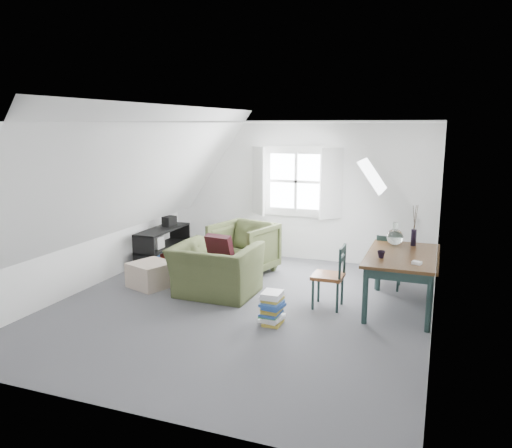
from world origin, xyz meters
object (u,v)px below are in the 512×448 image
at_px(armchair_near, 216,295).
at_px(magazine_stack, 272,308).
at_px(dining_chair_far, 389,260).
at_px(media_shelf, 162,248).
at_px(ottoman, 151,274).
at_px(dining_table, 402,261).
at_px(dining_chair_near, 331,275).
at_px(armchair_far, 244,273).

bearing_deg(armchair_near, magazine_stack, 147.63).
distance_m(armchair_near, dining_chair_far, 2.67).
bearing_deg(media_shelf, ottoman, -64.70).
relative_size(dining_table, dining_chair_near, 1.75).
height_order(armchair_far, dining_chair_far, dining_chair_far).
height_order(armchair_near, ottoman, ottoman).
xyz_separation_m(armchair_far, media_shelf, (-1.57, -0.04, 0.29)).
xyz_separation_m(dining_table, media_shelf, (-4.20, 0.79, -0.38)).
xyz_separation_m(ottoman, dining_chair_far, (3.44, 1.21, 0.25)).
xyz_separation_m(armchair_near, dining_chair_far, (2.33, 1.22, 0.44)).
xyz_separation_m(armchair_near, media_shelf, (-1.61, 1.16, 0.29)).
xyz_separation_m(armchair_far, magazine_stack, (1.16, -1.93, 0.21)).
relative_size(armchair_near, ottoman, 2.04).
bearing_deg(media_shelf, dining_table, -8.72).
relative_size(armchair_near, dining_chair_far, 1.37).
xyz_separation_m(dining_chair_far, magazine_stack, (-1.21, -1.96, -0.24)).
height_order(dining_table, dining_chair_far, dining_chair_far).
bearing_deg(media_shelf, dining_chair_far, 2.85).
bearing_deg(dining_chair_far, armchair_far, -19.38).
xyz_separation_m(armchair_far, dining_table, (2.63, -0.82, 0.67)).
relative_size(armchair_far, dining_chair_near, 1.08).
bearing_deg(dining_chair_near, armchair_near, -78.45).
bearing_deg(magazine_stack, dining_chair_near, 55.80).
distance_m(dining_chair_near, media_shelf, 3.46).
bearing_deg(ottoman, dining_chair_far, 19.37).
height_order(ottoman, media_shelf, media_shelf).
distance_m(ottoman, media_shelf, 1.25).
height_order(armchair_near, dining_chair_far, dining_chair_far).
bearing_deg(armchair_near, dining_chair_far, -151.47).
bearing_deg(armchair_far, dining_chair_near, -17.46).
height_order(armchair_far, dining_chair_near, dining_chair_near).
height_order(dining_chair_far, magazine_stack, dining_chair_far).
bearing_deg(ottoman, armchair_near, -0.59).
distance_m(dining_table, media_shelf, 4.29).
height_order(dining_chair_near, media_shelf, dining_chair_near).
bearing_deg(dining_chair_far, dining_chair_near, 40.01).
distance_m(media_shelf, magazine_stack, 3.32).
relative_size(armchair_far, magazine_stack, 2.30).
height_order(armchair_near, media_shelf, media_shelf).
distance_m(armchair_near, ottoman, 1.13).
relative_size(armchair_far, dining_table, 0.61).
relative_size(armchair_near, dining_table, 0.76).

